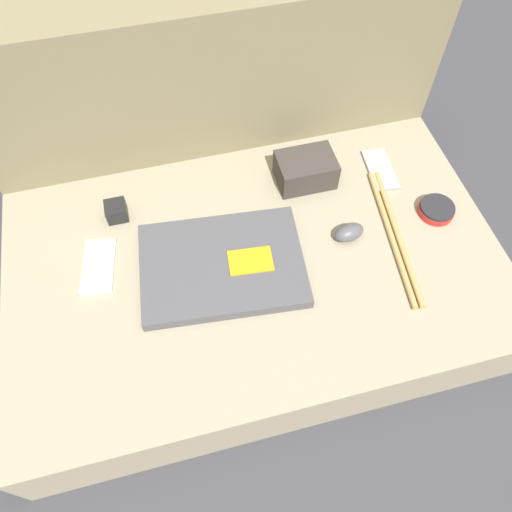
# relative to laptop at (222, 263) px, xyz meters

# --- Properties ---
(ground_plane) EXTENTS (8.00, 8.00, 0.00)m
(ground_plane) POSITION_rel_laptop_xyz_m (0.07, -0.00, -0.17)
(ground_plane) COLOR #38383D
(couch_seat) EXTENTS (1.04, 0.64, 0.16)m
(couch_seat) POSITION_rel_laptop_xyz_m (0.07, -0.00, -0.09)
(couch_seat) COLOR gray
(couch_seat) RESTS_ON ground_plane
(couch_backrest) EXTENTS (1.04, 0.20, 0.52)m
(couch_backrest) POSITION_rel_laptop_xyz_m (0.07, 0.42, 0.09)
(couch_backrest) COLOR #756B4C
(couch_backrest) RESTS_ON ground_plane
(laptop) EXTENTS (0.36, 0.27, 0.03)m
(laptop) POSITION_rel_laptop_xyz_m (0.00, 0.00, 0.00)
(laptop) COLOR #47474C
(laptop) RESTS_ON couch_seat
(computer_mouse) EXTENTS (0.07, 0.05, 0.04)m
(computer_mouse) POSITION_rel_laptop_xyz_m (0.28, 0.01, 0.01)
(computer_mouse) COLOR #4C4C51
(computer_mouse) RESTS_ON couch_seat
(speaker_puck) EXTENTS (0.08, 0.08, 0.02)m
(speaker_puck) POSITION_rel_laptop_xyz_m (0.49, 0.02, -0.00)
(speaker_puck) COLOR red
(speaker_puck) RESTS_ON couch_seat
(phone_silver) EXTENTS (0.07, 0.13, 0.01)m
(phone_silver) POSITION_rel_laptop_xyz_m (0.42, 0.17, -0.01)
(phone_silver) COLOR #99999E
(phone_silver) RESTS_ON couch_seat
(phone_black) EXTENTS (0.08, 0.14, 0.01)m
(phone_black) POSITION_rel_laptop_xyz_m (-0.25, 0.06, -0.01)
(phone_black) COLOR silver
(phone_black) RESTS_ON couch_seat
(camera_pouch) EXTENTS (0.13, 0.09, 0.07)m
(camera_pouch) POSITION_rel_laptop_xyz_m (0.24, 0.19, 0.02)
(camera_pouch) COLOR #38332D
(camera_pouch) RESTS_ON couch_seat
(charger_brick) EXTENTS (0.05, 0.05, 0.04)m
(charger_brick) POSITION_rel_laptop_xyz_m (-0.20, 0.19, 0.01)
(charger_brick) COLOR black
(charger_brick) RESTS_ON couch_seat
(drumstick_pair) EXTENTS (0.07, 0.36, 0.01)m
(drumstick_pair) POSITION_rel_laptop_xyz_m (0.38, -0.02, -0.01)
(drumstick_pair) COLOR tan
(drumstick_pair) RESTS_ON couch_seat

